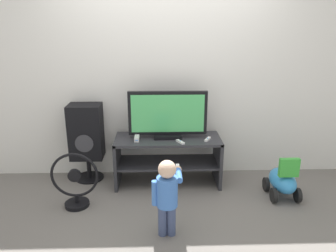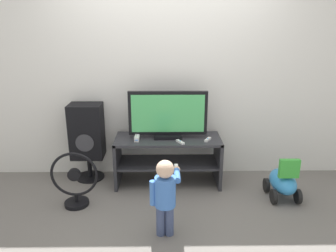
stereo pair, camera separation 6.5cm
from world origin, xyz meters
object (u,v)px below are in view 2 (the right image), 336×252
at_px(ride_on_toy, 283,182).
at_px(child, 165,192).
at_px(game_console, 137,138).
at_px(speaker_tower, 87,133).
at_px(floor_fan, 75,182).
at_px(remote_secondary, 180,142).
at_px(remote_primary, 208,139).
at_px(television, 168,115).

bearing_deg(ride_on_toy, child, -153.73).
bearing_deg(child, game_console, 108.23).
bearing_deg(speaker_tower, floor_fan, -90.68).
distance_m(child, ride_on_toy, 1.44).
bearing_deg(speaker_tower, game_console, -16.46).
bearing_deg(speaker_tower, child, -50.95).
bearing_deg(ride_on_toy, game_console, 168.31).
bearing_deg(remote_secondary, game_console, 167.05).
bearing_deg(remote_primary, remote_secondary, -166.43).
distance_m(remote_primary, ride_on_toy, 0.92).
bearing_deg(ride_on_toy, remote_primary, 159.61).
bearing_deg(remote_secondary, ride_on_toy, -11.14).
relative_size(game_console, child, 0.24).
bearing_deg(television, child, -91.92).
height_order(remote_secondary, child, child).
height_order(game_console, remote_secondary, game_console).
height_order(child, ride_on_toy, child).
bearing_deg(remote_primary, ride_on_toy, -20.39).
height_order(remote_primary, ride_on_toy, remote_primary).
xyz_separation_m(remote_secondary, ride_on_toy, (1.10, -0.22, -0.38)).
bearing_deg(speaker_tower, television, -6.38).
xyz_separation_m(speaker_tower, ride_on_toy, (2.19, -0.51, -0.39)).
bearing_deg(television, floor_fan, -151.46).
bearing_deg(game_console, floor_fan, -143.65).
distance_m(speaker_tower, ride_on_toy, 2.28).
bearing_deg(remote_secondary, speaker_tower, 165.08).
bearing_deg(ride_on_toy, remote_secondary, 168.86).
height_order(speaker_tower, ride_on_toy, speaker_tower).
height_order(game_console, ride_on_toy, game_console).
height_order(game_console, speaker_tower, speaker_tower).
height_order(child, floor_fan, child).
relative_size(remote_primary, ride_on_toy, 0.26).
height_order(game_console, floor_fan, game_console).
distance_m(game_console, ride_on_toy, 1.67).
distance_m(game_console, remote_primary, 0.80).
xyz_separation_m(game_console, ride_on_toy, (1.58, -0.33, -0.40)).
relative_size(child, ride_on_toy, 1.45).
distance_m(game_console, remote_secondary, 0.49).
height_order(remote_secondary, ride_on_toy, remote_secondary).
relative_size(game_console, speaker_tower, 0.19).
relative_size(television, speaker_tower, 0.96).
distance_m(game_console, child, 1.02).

